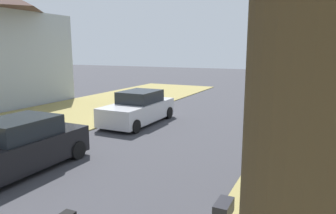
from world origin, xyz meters
TOP-DOWN VIEW (x-y plane):
  - stop_sign_far at (4.43, 14.40)m, footprint 0.81×0.57m
  - parked_sedan_black at (-2.46, 7.21)m, footprint 1.94×4.40m
  - parked_sedan_silver at (-2.44, 14.07)m, footprint 1.94×4.40m

SIDE VIEW (x-z plane):
  - parked_sedan_black at x=-2.46m, z-range -0.06..1.51m
  - parked_sedan_silver at x=-2.44m, z-range -0.06..1.51m
  - stop_sign_far at x=4.43m, z-range 0.70..3.64m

